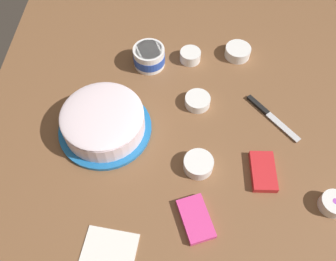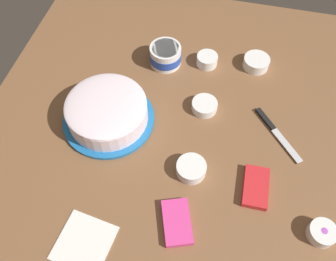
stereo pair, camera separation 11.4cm
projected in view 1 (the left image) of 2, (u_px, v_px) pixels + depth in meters
name	position (u px, v px, depth m)	size (l,w,h in m)	color
ground_plane	(202.00, 140.00, 1.16)	(1.54, 1.54, 0.00)	brown
frosted_cake	(104.00, 122.00, 1.14)	(0.31, 0.31, 0.10)	#1E6BB2
frosting_tub	(149.00, 57.00, 1.31)	(0.12, 0.12, 0.08)	white
spreading_knife	(268.00, 114.00, 1.21)	(0.19, 0.17, 0.01)	silver
sprinkle_bowl_green	(198.00, 164.00, 1.09)	(0.09, 0.09, 0.04)	white
sprinkle_bowl_pink	(238.00, 51.00, 1.35)	(0.10, 0.10, 0.04)	white
sprinkle_bowl_orange	(190.00, 55.00, 1.34)	(0.08, 0.08, 0.04)	white
sprinkle_bowl_yellow	(198.00, 101.00, 1.23)	(0.09, 0.09, 0.03)	white
sprinkle_bowl_rainbow	(334.00, 203.00, 1.02)	(0.08, 0.08, 0.04)	white
candy_box_lower	(196.00, 219.00, 1.01)	(0.13, 0.08, 0.02)	#E53D8E
candy_box_upper	(263.00, 171.00, 1.09)	(0.13, 0.07, 0.02)	red
paper_napkin	(108.00, 256.00, 0.96)	(0.15, 0.15, 0.01)	white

